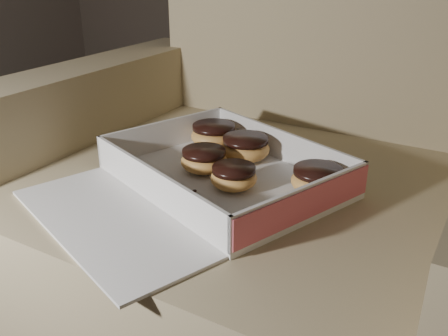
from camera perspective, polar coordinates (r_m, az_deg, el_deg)
armchair at (r=1.01m, az=4.55°, el=-6.14°), size 0.95×0.80×0.99m
bakery_box at (r=0.84m, az=-2.01°, el=-1.69°), size 0.51×0.55×0.06m
donut_a at (r=0.82m, az=10.66°, el=-1.32°), size 0.09×0.09×0.04m
donut_b at (r=0.88m, az=-2.30°, el=0.97°), size 0.08×0.08×0.04m
donut_c at (r=0.82m, az=1.12°, el=-0.98°), size 0.08×0.08×0.04m
donut_d at (r=0.93m, az=2.45°, el=2.34°), size 0.09×0.09×0.05m
donut_e at (r=1.00m, az=-1.18°, el=3.85°), size 0.09×0.09×0.05m
crumb_a at (r=0.82m, az=-3.38°, el=-2.63°), size 0.01×0.01×0.00m
crumb_b at (r=0.83m, az=-5.93°, el=-2.22°), size 0.01×0.01×0.00m
crumb_c at (r=0.95m, az=-10.53°, el=0.88°), size 0.01×0.01×0.00m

